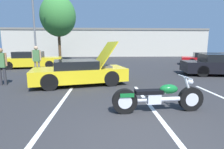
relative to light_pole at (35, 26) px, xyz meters
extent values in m
plane|color=#2D2D30|center=(7.38, -15.24, -3.63)|extent=(80.00, 80.00, 0.00)
cube|color=white|center=(5.33, -13.11, -3.63)|extent=(0.12, 4.77, 0.01)
cube|color=white|center=(8.05, -13.11, -3.63)|extent=(0.12, 4.77, 0.01)
cube|color=beige|center=(7.38, 11.43, -1.43)|extent=(32.00, 4.00, 4.40)
cube|color=slate|center=(7.38, 11.43, 0.62)|extent=(32.00, 4.20, 0.30)
cylinder|color=slate|center=(-0.09, 0.00, -0.37)|extent=(0.18, 0.18, 6.52)
cylinder|color=brown|center=(1.51, 3.12, -1.95)|extent=(0.32, 0.32, 3.35)
ellipsoid|color=#387F38|center=(1.51, 3.12, 1.46)|extent=(4.02, 4.02, 4.63)
cylinder|color=black|center=(9.06, -13.55, -3.30)|extent=(0.67, 0.20, 0.66)
cylinder|color=black|center=(7.22, -13.66, -3.30)|extent=(0.67, 0.20, 0.66)
cylinder|color=silver|center=(9.06, -13.55, -3.30)|extent=(0.38, 0.19, 0.37)
cylinder|color=silver|center=(7.22, -13.66, -3.30)|extent=(0.38, 0.19, 0.37)
cylinder|color=silver|center=(8.14, -13.61, -3.28)|extent=(1.57, 0.21, 0.12)
cube|color=silver|center=(8.00, -13.62, -3.24)|extent=(0.37, 0.26, 0.28)
ellipsoid|color=#146B2D|center=(8.41, -13.59, -3.00)|extent=(0.51, 0.31, 0.26)
cube|color=black|center=(7.86, -13.63, -3.06)|extent=(0.74, 0.30, 0.10)
cube|color=#146B2D|center=(7.26, -13.66, -3.12)|extent=(0.38, 0.24, 0.10)
cylinder|color=silver|center=(8.97, -13.56, -2.98)|extent=(0.31, 0.09, 0.63)
cylinder|color=silver|center=(8.86, -13.57, -2.68)|extent=(0.08, 0.70, 0.04)
sphere|color=silver|center=(9.01, -13.56, -2.82)|extent=(0.16, 0.16, 0.16)
cylinder|color=silver|center=(7.72, -13.52, -3.34)|extent=(1.20, 0.16, 0.09)
cube|color=yellow|center=(5.57, -10.06, -3.16)|extent=(4.46, 2.77, 0.57)
cube|color=black|center=(5.41, -10.10, -2.69)|extent=(2.21, 2.04, 0.36)
cylinder|color=black|center=(7.01, -10.52, -3.29)|extent=(0.72, 0.38, 0.69)
cylinder|color=black|center=(6.62, -8.97, -3.29)|extent=(0.72, 0.38, 0.69)
cylinder|color=black|center=(4.51, -11.14, -3.29)|extent=(0.72, 0.38, 0.69)
cylinder|color=black|center=(4.13, -9.60, -3.29)|extent=(0.72, 0.38, 0.69)
cube|color=yellow|center=(6.72, -9.77, -2.28)|extent=(1.25, 1.83, 1.21)
cube|color=#4C4C51|center=(6.67, -9.78, -2.91)|extent=(0.82, 1.11, 0.28)
cube|color=yellow|center=(0.94, -3.80, -3.14)|extent=(4.85, 2.58, 0.65)
cube|color=black|center=(0.76, -3.83, -2.57)|extent=(2.32, 1.98, 0.48)
cylinder|color=black|center=(2.49, -4.36, -3.32)|extent=(0.64, 0.32, 0.61)
cylinder|color=black|center=(2.21, -2.76, -3.32)|extent=(0.64, 0.32, 0.61)
cylinder|color=black|center=(-0.33, -4.84, -3.32)|extent=(0.64, 0.32, 0.61)
cylinder|color=black|center=(-0.60, -3.24, -3.32)|extent=(0.64, 0.32, 0.61)
cube|color=black|center=(13.85, -7.95, -3.13)|extent=(4.77, 2.52, 0.64)
cube|color=black|center=(13.67, -7.92, -2.59)|extent=(2.28, 1.93, 0.45)
cylinder|color=black|center=(12.34, -8.48, -3.31)|extent=(0.68, 0.33, 0.65)
cylinder|color=black|center=(12.60, -6.94, -3.31)|extent=(0.68, 0.33, 0.65)
cube|color=red|center=(16.16, -2.65, -3.19)|extent=(4.79, 3.35, 0.54)
cube|color=black|center=(15.99, -2.58, -2.71)|extent=(2.46, 2.27, 0.43)
cylinder|color=black|center=(17.73, -2.41, -3.32)|extent=(0.66, 0.44, 0.63)
cylinder|color=black|center=(14.59, -2.88, -3.32)|extent=(0.66, 0.44, 0.63)
cylinder|color=black|center=(15.19, -1.39, -3.32)|extent=(0.66, 0.44, 0.63)
cylinder|color=#333338|center=(2.02, -10.08, -3.23)|extent=(0.12, 0.12, 0.81)
cylinder|color=#333338|center=(2.22, -10.08, -3.23)|extent=(0.12, 0.12, 0.81)
cube|color=#4C7F47|center=(2.12, -10.08, -2.50)|extent=(0.36, 0.20, 0.64)
cylinder|color=#9E704C|center=(2.34, -10.08, -2.46)|extent=(0.08, 0.08, 0.58)
sphere|color=#9E704C|center=(2.12, -10.08, -2.06)|extent=(0.22, 0.22, 0.22)
cylinder|color=gray|center=(2.65, -7.60, -3.21)|extent=(0.12, 0.12, 0.85)
cylinder|color=gray|center=(2.85, -7.60, -3.21)|extent=(0.12, 0.12, 0.85)
cube|color=#4C7F47|center=(2.75, -7.60, -2.45)|extent=(0.36, 0.20, 0.67)
cylinder|color=tan|center=(2.53, -7.60, -2.41)|extent=(0.08, 0.08, 0.60)
cylinder|color=tan|center=(2.97, -7.60, -2.41)|extent=(0.08, 0.08, 0.60)
sphere|color=tan|center=(2.75, -7.60, -2.00)|extent=(0.23, 0.23, 0.23)
camera|label=1|loc=(6.66, -18.07, -1.84)|focal=28.00mm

